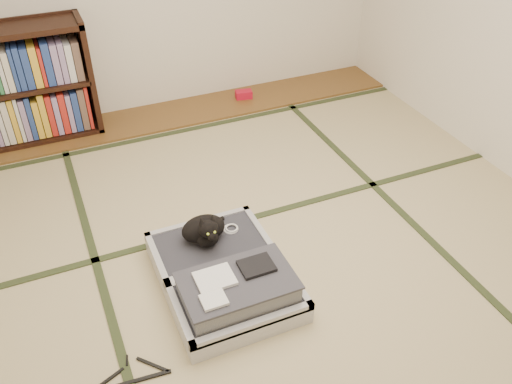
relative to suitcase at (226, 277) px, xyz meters
name	(u,v)px	position (x,y,z in m)	size (l,w,h in m)	color
floor	(271,257)	(0.35, 0.14, -0.10)	(4.50, 4.50, 0.00)	tan
wood_strip	(177,114)	(0.35, 2.14, -0.09)	(4.00, 0.50, 0.02)	brown
red_item	(244,94)	(1.00, 2.17, -0.04)	(0.15, 0.09, 0.07)	red
room_shell	(276,23)	(0.35, 0.14, 1.37)	(4.50, 4.50, 4.50)	white
tatami_borders	(241,211)	(0.35, 0.63, -0.09)	(4.00, 4.50, 0.01)	#2D381E
suitcase	(226,277)	(0.00, 0.00, 0.00)	(0.69, 0.92, 0.27)	#B9BABE
cat	(205,230)	(-0.02, 0.29, 0.13)	(0.31, 0.31, 0.25)	black
cable_coil	(231,229)	(0.16, 0.33, 0.05)	(0.10, 0.10, 0.02)	white
hanger	(132,377)	(-0.64, -0.37, -0.09)	(0.39, 0.19, 0.01)	black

